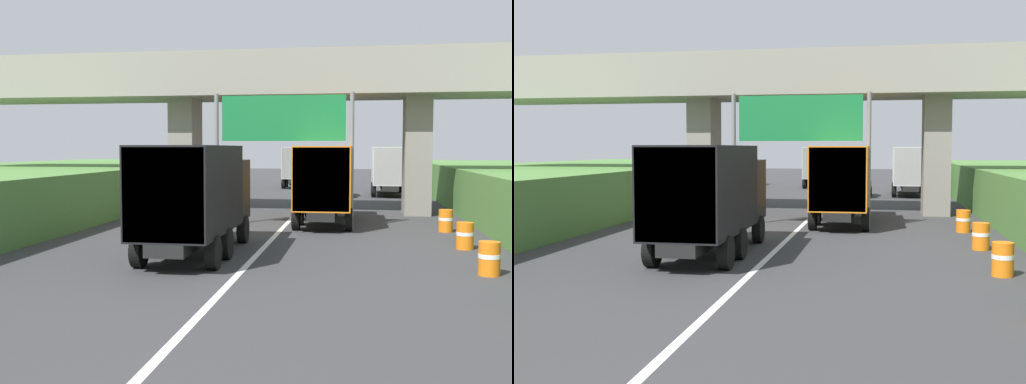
{
  "view_description": "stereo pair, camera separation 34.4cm",
  "coord_description": "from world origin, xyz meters",
  "views": [
    {
      "loc": [
        3.14,
        -2.68,
        3.36
      ],
      "look_at": [
        0.0,
        16.63,
        2.0
      ],
      "focal_mm": 44.37,
      "sensor_mm": 36.0,
      "label": 1
    },
    {
      "loc": [
        3.48,
        -2.62,
        3.36
      ],
      "look_at": [
        0.0,
        16.63,
        2.0
      ],
      "focal_mm": 44.37,
      "sensor_mm": 36.0,
      "label": 2
    }
  ],
  "objects": [
    {
      "name": "car_green",
      "position": [
        1.7,
        41.66,
        0.86
      ],
      "size": [
        1.86,
        4.1,
        1.72
      ],
      "color": "#236B38",
      "rests_on": "ground"
    },
    {
      "name": "truck_blue",
      "position": [
        -1.93,
        51.65,
        1.93
      ],
      "size": [
        2.44,
        7.3,
        3.44
      ],
      "color": "black",
      "rests_on": "ground"
    },
    {
      "name": "construction_barrel_4",
      "position": [
        6.62,
        23.42,
        0.46
      ],
      "size": [
        0.57,
        0.57,
        0.9
      ],
      "color": "orange",
      "rests_on": "ground"
    },
    {
      "name": "truck_yellow",
      "position": [
        5.24,
        43.45,
        1.93
      ],
      "size": [
        2.44,
        7.3,
        3.44
      ],
      "color": "black",
      "rests_on": "ground"
    },
    {
      "name": "construction_barrel_3",
      "position": [
        6.65,
        19.01,
        0.46
      ],
      "size": [
        0.57,
        0.57,
        0.9
      ],
      "color": "orange",
      "rests_on": "ground"
    },
    {
      "name": "construction_barrel_2",
      "position": [
        6.57,
        14.6,
        0.46
      ],
      "size": [
        0.57,
        0.57,
        0.9
      ],
      "color": "orange",
      "rests_on": "ground"
    },
    {
      "name": "truck_black",
      "position": [
        -1.87,
        16.45,
        1.93
      ],
      "size": [
        2.44,
        7.3,
        3.44
      ],
      "color": "black",
      "rests_on": "ground"
    },
    {
      "name": "lane_centre_stripe",
      "position": [
        0.0,
        24.19,
        0.0
      ],
      "size": [
        0.2,
        88.38,
        0.01
      ],
      "primitive_type": "cube",
      "color": "white",
      "rests_on": "ground"
    },
    {
      "name": "truck_orange",
      "position": [
        1.69,
        25.31,
        1.93
      ],
      "size": [
        2.44,
        7.3,
        3.44
      ],
      "color": "black",
      "rests_on": "ground"
    },
    {
      "name": "overhead_highway_sign",
      "position": [
        0.0,
        23.7,
        4.21
      ],
      "size": [
        5.88,
        0.18,
        5.66
      ],
      "color": "slate",
      "rests_on": "ground"
    },
    {
      "name": "overpass_bridge",
      "position": [
        0.0,
        30.24,
        6.2
      ],
      "size": [
        40.0,
        4.8,
        8.16
      ],
      "color": "gray",
      "rests_on": "ground"
    }
  ]
}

